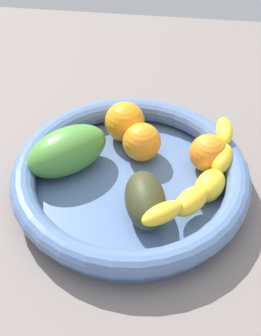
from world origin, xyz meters
The scene contains 8 objects.
kitchen_counter centered at (0.00, 0.00, 1.50)cm, with size 120.00×120.00×3.00cm, color slate.
fruit_bowl centered at (0.00, 0.00, 5.72)cm, with size 35.67×35.67×5.29cm.
banana_draped_left centered at (-0.74, -10.94, 7.65)cm, with size 24.04×13.47×5.57cm.
orange_front centered at (4.80, -11.41, 7.52)cm, with size 5.91×5.91×5.91cm, color orange.
orange_mid_left centered at (10.34, 2.28, 7.89)cm, with size 6.64×6.64×6.64cm, color orange.
orange_mid_right centered at (5.99, -1.02, 7.61)cm, with size 6.09×6.09×6.09cm, color orange.
avocado_dark centered at (-5.82, -2.80, 7.40)cm, with size 9.80×5.66×6.03cm, color #34371C.
mango_green centered at (1.96, 9.95, 8.06)cm, with size 13.12×7.29×6.99cm, color #498A34.
Camera 1 is at (-45.58, -5.92, 52.62)cm, focal length 46.60 mm.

